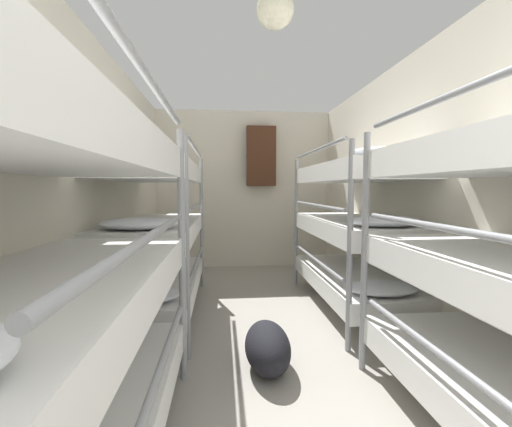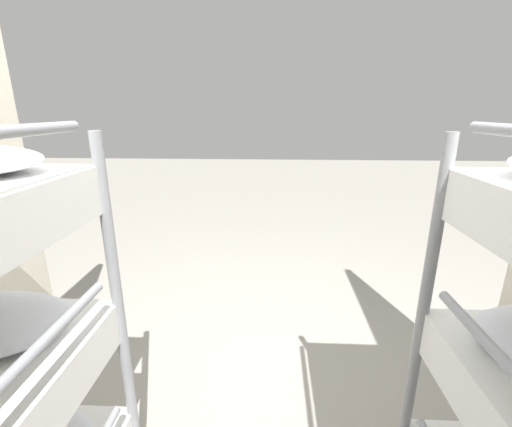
{
  "view_description": "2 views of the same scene",
  "coord_description": "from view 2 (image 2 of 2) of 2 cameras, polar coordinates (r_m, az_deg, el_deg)",
  "views": [
    {
      "loc": [
        -0.35,
        0.26,
        1.22
      ],
      "look_at": [
        0.04,
        4.14,
        0.94
      ],
      "focal_mm": 24.0,
      "sensor_mm": 36.0,
      "label": 1
    },
    {
      "loc": [
        -0.01,
        1.74,
        1.66
      ],
      "look_at": [
        0.05,
        0.37,
        1.24
      ],
      "focal_mm": 24.0,
      "sensor_mm": 36.0,
      "label": 2
    }
  ],
  "objects": [
    {
      "name": "ground_plane",
      "position": [
        2.41,
        1.92,
        -26.55
      ],
      "size": [
        20.0,
        20.0,
        0.0
      ],
      "primitive_type": "plane",
      "color": "gray"
    }
  ]
}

